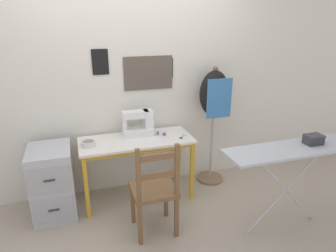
{
  "coord_description": "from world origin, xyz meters",
  "views": [
    {
      "loc": [
        -0.57,
        -2.65,
        1.92
      ],
      "look_at": [
        0.35,
        0.23,
        0.83
      ],
      "focal_mm": 32.0,
      "sensor_mm": 36.0,
      "label": 1
    }
  ],
  "objects_px": {
    "fabric_bowl": "(88,143)",
    "thread_spool_near_machine": "(158,133)",
    "thread_spool_mid_table": "(164,134)",
    "scissors": "(182,137)",
    "dress_form": "(214,100)",
    "filing_cabinet": "(53,182)",
    "ironing_board": "(292,152)",
    "sewing_machine": "(139,123)",
    "storage_box": "(313,139)",
    "wooden_chair": "(154,191)"
  },
  "relations": [
    {
      "from": "thread_spool_near_machine",
      "to": "fabric_bowl",
      "type": "bearing_deg",
      "value": -173.98
    },
    {
      "from": "fabric_bowl",
      "to": "dress_form",
      "type": "xyz_separation_m",
      "value": [
        1.44,
        0.13,
        0.3
      ]
    },
    {
      "from": "scissors",
      "to": "filing_cabinet",
      "type": "distance_m",
      "value": 1.4
    },
    {
      "from": "scissors",
      "to": "dress_form",
      "type": "relative_size",
      "value": 0.08
    },
    {
      "from": "thread_spool_near_machine",
      "to": "filing_cabinet",
      "type": "bearing_deg",
      "value": -175.88
    },
    {
      "from": "thread_spool_near_machine",
      "to": "wooden_chair",
      "type": "xyz_separation_m",
      "value": [
        -0.23,
        -0.67,
        -0.28
      ]
    },
    {
      "from": "storage_box",
      "to": "scissors",
      "type": "bearing_deg",
      "value": 140.14
    },
    {
      "from": "sewing_machine",
      "to": "storage_box",
      "type": "bearing_deg",
      "value": -36.69
    },
    {
      "from": "storage_box",
      "to": "wooden_chair",
      "type": "bearing_deg",
      "value": 168.44
    },
    {
      "from": "filing_cabinet",
      "to": "ironing_board",
      "type": "height_order",
      "value": "ironing_board"
    },
    {
      "from": "fabric_bowl",
      "to": "filing_cabinet",
      "type": "relative_size",
      "value": 0.2
    },
    {
      "from": "thread_spool_near_machine",
      "to": "thread_spool_mid_table",
      "type": "height_order",
      "value": "thread_spool_mid_table"
    },
    {
      "from": "thread_spool_near_machine",
      "to": "thread_spool_mid_table",
      "type": "bearing_deg",
      "value": -30.13
    },
    {
      "from": "dress_form",
      "to": "filing_cabinet",
      "type": "bearing_deg",
      "value": -175.76
    },
    {
      "from": "thread_spool_near_machine",
      "to": "storage_box",
      "type": "height_order",
      "value": "storage_box"
    },
    {
      "from": "wooden_chair",
      "to": "dress_form",
      "type": "height_order",
      "value": "dress_form"
    },
    {
      "from": "fabric_bowl",
      "to": "scissors",
      "type": "xyz_separation_m",
      "value": [
        0.98,
        -0.07,
        -0.02
      ]
    },
    {
      "from": "sewing_machine",
      "to": "filing_cabinet",
      "type": "relative_size",
      "value": 0.47
    },
    {
      "from": "fabric_bowl",
      "to": "thread_spool_near_machine",
      "type": "height_order",
      "value": "fabric_bowl"
    },
    {
      "from": "sewing_machine",
      "to": "filing_cabinet",
      "type": "xyz_separation_m",
      "value": [
        -0.94,
        -0.15,
        -0.47
      ]
    },
    {
      "from": "sewing_machine",
      "to": "ironing_board",
      "type": "height_order",
      "value": "sewing_machine"
    },
    {
      "from": "sewing_machine",
      "to": "wooden_chair",
      "type": "xyz_separation_m",
      "value": [
        -0.04,
        -0.74,
        -0.39
      ]
    },
    {
      "from": "scissors",
      "to": "sewing_machine",
      "type": "bearing_deg",
      "value": 151.89
    },
    {
      "from": "sewing_machine",
      "to": "dress_form",
      "type": "distance_m",
      "value": 0.9
    },
    {
      "from": "fabric_bowl",
      "to": "wooden_chair",
      "type": "xyz_separation_m",
      "value": [
        0.52,
        -0.59,
        -0.29
      ]
    },
    {
      "from": "storage_box",
      "to": "fabric_bowl",
      "type": "bearing_deg",
      "value": 155.57
    },
    {
      "from": "wooden_chair",
      "to": "filing_cabinet",
      "type": "bearing_deg",
      "value": 146.81
    },
    {
      "from": "wooden_chair",
      "to": "ironing_board",
      "type": "height_order",
      "value": "wooden_chair"
    },
    {
      "from": "dress_form",
      "to": "wooden_chair",
      "type": "bearing_deg",
      "value": -141.61
    },
    {
      "from": "fabric_bowl",
      "to": "thread_spool_mid_table",
      "type": "height_order",
      "value": "fabric_bowl"
    },
    {
      "from": "filing_cabinet",
      "to": "ironing_board",
      "type": "distance_m",
      "value": 2.32
    },
    {
      "from": "fabric_bowl",
      "to": "thread_spool_near_machine",
      "type": "bearing_deg",
      "value": 6.02
    },
    {
      "from": "scissors",
      "to": "storage_box",
      "type": "distance_m",
      "value": 1.28
    },
    {
      "from": "sewing_machine",
      "to": "thread_spool_mid_table",
      "type": "bearing_deg",
      "value": -22.91
    },
    {
      "from": "sewing_machine",
      "to": "thread_spool_mid_table",
      "type": "distance_m",
      "value": 0.29
    },
    {
      "from": "fabric_bowl",
      "to": "storage_box",
      "type": "xyz_separation_m",
      "value": [
        1.95,
        -0.88,
        0.15
      ]
    },
    {
      "from": "thread_spool_near_machine",
      "to": "thread_spool_mid_table",
      "type": "relative_size",
      "value": 0.77
    },
    {
      "from": "scissors",
      "to": "filing_cabinet",
      "type": "bearing_deg",
      "value": 177.02
    },
    {
      "from": "thread_spool_near_machine",
      "to": "filing_cabinet",
      "type": "relative_size",
      "value": 0.05
    },
    {
      "from": "thread_spool_near_machine",
      "to": "filing_cabinet",
      "type": "height_order",
      "value": "thread_spool_near_machine"
    },
    {
      "from": "wooden_chair",
      "to": "filing_cabinet",
      "type": "distance_m",
      "value": 1.08
    },
    {
      "from": "filing_cabinet",
      "to": "ironing_board",
      "type": "bearing_deg",
      "value": -23.15
    },
    {
      "from": "filing_cabinet",
      "to": "storage_box",
      "type": "relative_size",
      "value": 4.45
    },
    {
      "from": "fabric_bowl",
      "to": "ironing_board",
      "type": "xyz_separation_m",
      "value": [
        1.71,
        -0.9,
        0.06
      ]
    },
    {
      "from": "sewing_machine",
      "to": "thread_spool_near_machine",
      "type": "bearing_deg",
      "value": -20.38
    },
    {
      "from": "sewing_machine",
      "to": "thread_spool_near_machine",
      "type": "height_order",
      "value": "sewing_machine"
    },
    {
      "from": "filing_cabinet",
      "to": "storage_box",
      "type": "bearing_deg",
      "value": -20.75
    },
    {
      "from": "storage_box",
      "to": "dress_form",
      "type": "bearing_deg",
      "value": 116.62
    },
    {
      "from": "thread_spool_near_machine",
      "to": "storage_box",
      "type": "bearing_deg",
      "value": -38.77
    },
    {
      "from": "scissors",
      "to": "dress_form",
      "type": "height_order",
      "value": "dress_form"
    }
  ]
}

